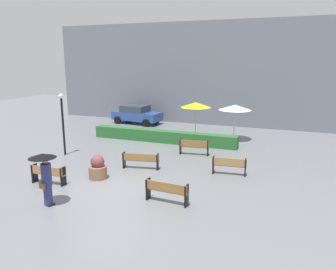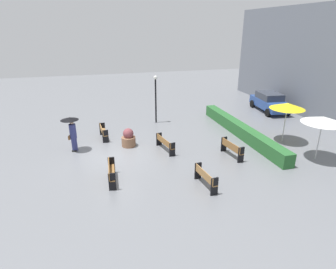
# 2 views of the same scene
# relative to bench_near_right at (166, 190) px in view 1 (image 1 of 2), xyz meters

# --- Properties ---
(ground_plane) EXTENTS (60.00, 60.00, 0.00)m
(ground_plane) POSITION_rel_bench_near_right_xyz_m (-2.82, 0.46, -0.52)
(ground_plane) COLOR slate
(bench_near_right) EXTENTS (1.77, 0.44, 0.86)m
(bench_near_right) POSITION_rel_bench_near_right_xyz_m (0.00, 0.00, 0.00)
(bench_near_right) COLOR olive
(bench_near_right) RESTS_ON ground
(bench_far_right) EXTENTS (1.66, 0.50, 0.84)m
(bench_far_right) POSITION_rel_bench_near_right_xyz_m (1.64, 4.06, -0.02)
(bench_far_right) COLOR #9E7242
(bench_far_right) RESTS_ON ground
(bench_near_left) EXTENTS (1.63, 0.48, 0.83)m
(bench_near_left) POSITION_rel_bench_near_right_xyz_m (-5.64, -0.02, -0.03)
(bench_near_left) COLOR #9E7242
(bench_near_left) RESTS_ON ground
(bench_mid_center) EXTENTS (1.90, 0.69, 0.81)m
(bench_mid_center) POSITION_rel_bench_near_right_xyz_m (-2.71, 3.34, -0.04)
(bench_mid_center) COLOR olive
(bench_mid_center) RESTS_ON ground
(bench_back_row) EXTENTS (1.75, 0.58, 0.88)m
(bench_back_row) POSITION_rel_bench_near_right_xyz_m (-0.91, 6.71, 0.00)
(bench_back_row) COLOR olive
(bench_back_row) RESTS_ON ground
(pedestrian_with_umbrella) EXTENTS (1.01, 1.01, 2.05)m
(pedestrian_with_umbrella) POSITION_rel_bench_near_right_xyz_m (-4.15, -1.81, 0.83)
(pedestrian_with_umbrella) COLOR navy
(pedestrian_with_umbrella) RESTS_ON ground
(planter_pot) EXTENTS (0.85, 0.85, 1.13)m
(planter_pot) POSITION_rel_bench_near_right_xyz_m (-3.97, 1.39, -0.03)
(planter_pot) COLOR brown
(planter_pot) RESTS_ON ground
(lamp_post) EXTENTS (0.28, 0.28, 3.56)m
(lamp_post) POSITION_rel_bench_near_right_xyz_m (-7.93, 4.05, 1.69)
(lamp_post) COLOR black
(lamp_post) RESTS_ON ground
(patio_umbrella_yellow) EXTENTS (2.08, 2.08, 2.51)m
(patio_umbrella_yellow) POSITION_rel_bench_near_right_xyz_m (-2.07, 10.92, 1.81)
(patio_umbrella_yellow) COLOR silver
(patio_umbrella_yellow) RESTS_ON ground
(patio_umbrella_white) EXTENTS (2.17, 2.17, 2.45)m
(patio_umbrella_white) POSITION_rel_bench_near_right_xyz_m (0.63, 11.06, 1.75)
(patio_umbrella_white) COLOR silver
(patio_umbrella_white) RESTS_ON ground
(hedge_strip) EXTENTS (10.00, 0.70, 0.79)m
(hedge_strip) POSITION_rel_bench_near_right_xyz_m (-3.73, 8.86, -0.13)
(hedge_strip) COLOR #28602D
(hedge_strip) RESTS_ON ground
(building_facade) EXTENTS (28.00, 1.20, 8.49)m
(building_facade) POSITION_rel_bench_near_right_xyz_m (-2.82, 16.46, 3.72)
(building_facade) COLOR slate
(building_facade) RESTS_ON ground
(parked_car) EXTENTS (4.36, 2.34, 1.57)m
(parked_car) POSITION_rel_bench_near_right_xyz_m (-8.31, 14.19, 0.29)
(parked_car) COLOR #28478C
(parked_car) RESTS_ON ground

